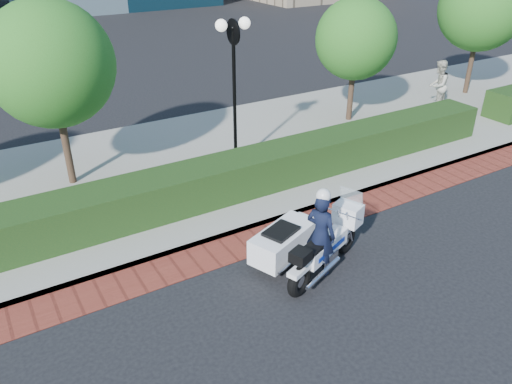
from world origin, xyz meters
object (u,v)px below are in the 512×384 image
tree_c (356,39)px  tree_d (482,8)px  pedestrian (438,85)px  tree_b (50,64)px  police_motorcycle (307,240)px  lamppost (234,71)px

tree_c → tree_d: bearing=0.0°
tree_c → pedestrian: bearing=-13.4°
tree_d → tree_b: bearing=180.0°
tree_c → tree_d: size_ratio=0.83×
tree_b → tree_d: size_ratio=0.95×
tree_b → police_motorcycle: (3.36, -6.44, -2.72)m
police_motorcycle → tree_b: bearing=96.0°
tree_b → pedestrian: bearing=-3.6°
tree_c → police_motorcycle: (-6.64, -6.44, -2.34)m
tree_b → police_motorcycle: bearing=-62.5°
tree_b → tree_d: tree_d is taller
tree_b → tree_c: size_ratio=1.14×
tree_c → police_motorcycle: 9.54m
police_motorcycle → pedestrian: size_ratio=1.38×
lamppost → tree_d: size_ratio=0.82×
lamppost → tree_b: (-4.50, 1.30, 0.48)m
tree_c → pedestrian: size_ratio=2.25×
tree_b → tree_c: tree_b is taller
tree_d → pedestrian: bearing=-163.5°
tree_d → tree_c: bearing=-180.0°
pedestrian → tree_c: bearing=-37.1°
police_motorcycle → pedestrian: 11.67m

